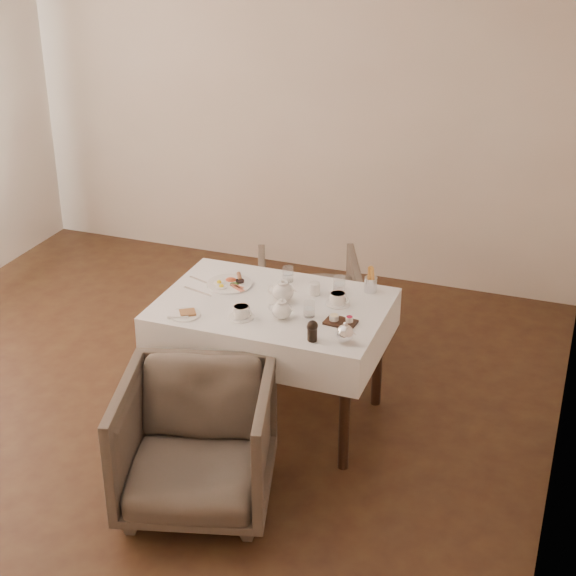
% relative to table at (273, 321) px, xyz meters
% --- Properties ---
extents(table, '(1.28, 0.88, 0.75)m').
position_rel_table_xyz_m(table, '(0.00, 0.00, 0.00)').
color(table, black).
rests_on(table, ground).
extents(armchair_near, '(0.93, 0.95, 0.70)m').
position_rel_table_xyz_m(armchair_near, '(-0.08, -0.86, -0.29)').
color(armchair_near, brown).
rests_on(armchair_near, ground).
extents(armchair_far, '(0.88, 0.89, 0.62)m').
position_rel_table_xyz_m(armchair_far, '(-0.11, 0.93, -0.33)').
color(armchair_far, brown).
rests_on(armchair_far, ground).
extents(breakfast_plate, '(0.27, 0.27, 0.03)m').
position_rel_table_xyz_m(breakfast_plate, '(-0.32, 0.14, 0.13)').
color(breakfast_plate, white).
rests_on(breakfast_plate, table).
extents(side_plate, '(0.18, 0.17, 0.02)m').
position_rel_table_xyz_m(side_plate, '(-0.40, -0.31, 0.12)').
color(side_plate, white).
rests_on(side_plate, table).
extents(teapot_centre, '(0.19, 0.15, 0.14)m').
position_rel_table_xyz_m(teapot_centre, '(0.04, 0.04, 0.18)').
color(teapot_centre, white).
rests_on(teapot_centre, table).
extents(teapot_front, '(0.16, 0.12, 0.12)m').
position_rel_table_xyz_m(teapot_front, '(0.12, -0.16, 0.18)').
color(teapot_front, white).
rests_on(teapot_front, table).
extents(creamer, '(0.07, 0.07, 0.07)m').
position_rel_table_xyz_m(creamer, '(0.19, 0.19, 0.15)').
color(creamer, white).
rests_on(creamer, table).
extents(teacup_near, '(0.14, 0.14, 0.07)m').
position_rel_table_xyz_m(teacup_near, '(-0.10, -0.22, 0.15)').
color(teacup_near, white).
rests_on(teacup_near, table).
extents(teacup_far, '(0.14, 0.14, 0.07)m').
position_rel_table_xyz_m(teacup_far, '(0.35, 0.11, 0.15)').
color(teacup_far, white).
rests_on(teacup_far, table).
extents(glass_left, '(0.09, 0.09, 0.09)m').
position_rel_table_xyz_m(glass_left, '(-0.02, 0.30, 0.16)').
color(glass_left, silver).
rests_on(glass_left, table).
extents(glass_mid, '(0.08, 0.08, 0.09)m').
position_rel_table_xyz_m(glass_mid, '(0.25, -0.08, 0.16)').
color(glass_mid, silver).
rests_on(glass_mid, table).
extents(glass_right, '(0.09, 0.09, 0.10)m').
position_rel_table_xyz_m(glass_right, '(0.31, 0.27, 0.17)').
color(glass_right, silver).
rests_on(glass_right, table).
extents(condiment_board, '(0.18, 0.13, 0.04)m').
position_rel_table_xyz_m(condiment_board, '(0.43, -0.10, 0.13)').
color(condiment_board, black).
rests_on(condiment_board, table).
extents(pepper_mill_left, '(0.05, 0.05, 0.10)m').
position_rel_table_xyz_m(pepper_mill_left, '(0.34, -0.33, 0.17)').
color(pepper_mill_left, black).
rests_on(pepper_mill_left, table).
extents(pepper_mill_right, '(0.06, 0.06, 0.12)m').
position_rel_table_xyz_m(pepper_mill_right, '(0.35, -0.33, 0.18)').
color(pepper_mill_right, black).
rests_on(pepper_mill_right, table).
extents(silver_pot, '(0.12, 0.10, 0.12)m').
position_rel_table_xyz_m(silver_pot, '(0.51, -0.29, 0.18)').
color(silver_pot, white).
rests_on(silver_pot, table).
extents(fries_cup, '(0.08, 0.08, 0.16)m').
position_rel_table_xyz_m(fries_cup, '(0.48, 0.34, 0.19)').
color(fries_cup, silver).
rests_on(fries_cup, table).
extents(cutlery_fork, '(0.18, 0.08, 0.00)m').
position_rel_table_xyz_m(cutlery_fork, '(-0.50, 0.12, 0.12)').
color(cutlery_fork, silver).
rests_on(cutlery_fork, table).
extents(cutlery_knife, '(0.20, 0.07, 0.00)m').
position_rel_table_xyz_m(cutlery_knife, '(-0.46, -0.02, 0.12)').
color(cutlery_knife, silver).
rests_on(cutlery_knife, table).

